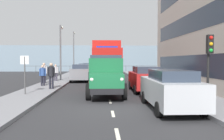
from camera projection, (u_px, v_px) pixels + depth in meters
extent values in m
plane|color=#2D2D30|center=(106.00, 83.00, 22.02)|extent=(80.00, 80.00, 0.00)
cube|color=gray|center=(155.00, 82.00, 22.24)|extent=(2.46, 40.21, 0.15)
cube|color=gray|center=(56.00, 82.00, 21.80)|extent=(2.46, 40.21, 0.15)
cube|color=silver|center=(117.00, 134.00, 6.69)|extent=(0.12, 1.10, 0.01)
cube|color=silver|center=(113.00, 114.00, 9.21)|extent=(0.12, 1.10, 0.01)
cube|color=silver|center=(110.00, 102.00, 11.91)|extent=(0.12, 1.10, 0.01)
cube|color=silver|center=(108.00, 94.00, 14.77)|extent=(0.12, 1.10, 0.01)
cube|color=silver|center=(107.00, 89.00, 17.02)|extent=(0.12, 1.10, 0.01)
cube|color=silver|center=(107.00, 86.00, 19.35)|extent=(0.12, 1.10, 0.01)
cube|color=silver|center=(106.00, 83.00, 21.95)|extent=(0.12, 1.10, 0.01)
cube|color=silver|center=(105.00, 80.00, 24.71)|extent=(0.12, 1.10, 0.01)
cube|color=silver|center=(105.00, 78.00, 27.64)|extent=(0.12, 1.10, 0.01)
cube|color=silver|center=(105.00, 77.00, 29.98)|extent=(0.12, 1.10, 0.01)
cube|color=silver|center=(104.00, 76.00, 32.24)|extent=(0.12, 1.10, 0.01)
cube|color=silver|center=(104.00, 75.00, 34.53)|extent=(0.12, 1.10, 0.01)
cube|color=silver|center=(104.00, 74.00, 36.80)|extent=(0.12, 1.10, 0.01)
cube|color=silver|center=(104.00, 73.00, 39.48)|extent=(0.12, 1.10, 0.01)
cube|color=#2D3847|center=(187.00, 65.00, 17.25)|extent=(0.08, 15.34, 1.40)
cube|color=#2D3847|center=(188.00, 24.00, 17.13)|extent=(0.08, 15.34, 1.40)
cube|color=gray|center=(103.00, 58.00, 44.97)|extent=(80.00, 0.80, 5.00)
cylinder|color=#4C5156|center=(180.00, 69.00, 42.12)|extent=(0.08, 0.08, 1.20)
cylinder|color=#4C5156|center=(170.00, 69.00, 42.03)|extent=(0.08, 0.08, 1.20)
cylinder|color=#4C5156|center=(159.00, 69.00, 41.93)|extent=(0.08, 0.08, 1.20)
cylinder|color=#4C5156|center=(148.00, 69.00, 41.84)|extent=(0.08, 0.08, 1.20)
cylinder|color=#4C5156|center=(137.00, 69.00, 41.75)|extent=(0.08, 0.08, 1.20)
cylinder|color=#4C5156|center=(126.00, 69.00, 41.65)|extent=(0.08, 0.08, 1.20)
cylinder|color=#4C5156|center=(115.00, 69.00, 41.56)|extent=(0.08, 0.08, 1.20)
cylinder|color=#4C5156|center=(104.00, 69.00, 41.46)|extent=(0.08, 0.08, 1.20)
cylinder|color=#4C5156|center=(92.00, 69.00, 41.37)|extent=(0.08, 0.08, 1.20)
cylinder|color=#4C5156|center=(81.00, 69.00, 41.27)|extent=(0.08, 0.08, 1.20)
cylinder|color=#4C5156|center=(70.00, 69.00, 41.18)|extent=(0.08, 0.08, 1.20)
cylinder|color=#4C5156|center=(59.00, 69.00, 41.08)|extent=(0.08, 0.08, 1.20)
cylinder|color=#4C5156|center=(47.00, 69.00, 40.99)|extent=(0.08, 0.08, 1.20)
cylinder|color=#4C5156|center=(36.00, 69.00, 40.89)|extent=(0.08, 0.08, 1.20)
cylinder|color=#4C5156|center=(24.00, 69.00, 40.80)|extent=(0.08, 0.08, 1.20)
cube|color=#4C5156|center=(104.00, 66.00, 41.44)|extent=(28.00, 0.08, 0.08)
cube|color=black|center=(106.00, 86.00, 14.04)|extent=(1.64, 5.60, 0.30)
cube|color=#196038|center=(106.00, 80.00, 12.17)|extent=(1.72, 1.90, 0.70)
cube|color=silver|center=(107.00, 82.00, 11.28)|extent=(1.16, 0.08, 0.56)
sphere|color=white|center=(122.00, 79.00, 11.31)|extent=(0.20, 0.20, 0.20)
sphere|color=white|center=(92.00, 79.00, 11.24)|extent=(0.20, 0.20, 0.20)
cube|color=#196038|center=(106.00, 68.00, 13.66)|extent=(1.93, 1.34, 1.15)
cube|color=#2D3847|center=(106.00, 60.00, 13.64)|extent=(1.78, 1.23, 0.56)
cube|color=#2D2319|center=(105.00, 80.00, 15.37)|extent=(2.10, 2.80, 0.16)
cube|color=black|center=(120.00, 75.00, 15.40)|extent=(0.08, 2.80, 0.56)
cube|color=black|center=(90.00, 75.00, 15.31)|extent=(0.08, 2.80, 0.56)
cylinder|color=black|center=(124.00, 92.00, 12.41)|extent=(0.24, 0.90, 0.90)
cylinder|color=black|center=(88.00, 92.00, 12.32)|extent=(0.24, 0.90, 0.90)
cylinder|color=black|center=(120.00, 85.00, 15.63)|extent=(0.24, 0.90, 0.90)
cylinder|color=black|center=(91.00, 85.00, 15.54)|extent=(0.24, 0.90, 0.90)
cube|color=red|center=(107.00, 64.00, 19.04)|extent=(2.40, 2.21, 2.60)
cube|color=#2D3847|center=(107.00, 57.00, 19.02)|extent=(2.20, 2.04, 0.80)
cube|color=#1933B2|center=(107.00, 47.00, 18.98)|extent=(1.75, 0.20, 0.16)
cube|color=red|center=(106.00, 58.00, 23.01)|extent=(2.50, 5.95, 3.00)
cube|color=black|center=(106.00, 75.00, 22.14)|extent=(2.00, 8.07, 0.36)
cylinder|color=black|center=(121.00, 80.00, 19.23)|extent=(0.28, 1.04, 1.04)
cylinder|color=black|center=(93.00, 80.00, 19.13)|extent=(0.28, 1.04, 1.04)
cylinder|color=black|center=(118.00, 77.00, 22.84)|extent=(0.28, 1.04, 1.04)
cylinder|color=black|center=(94.00, 77.00, 22.73)|extent=(0.28, 1.04, 1.04)
cylinder|color=black|center=(116.00, 75.00, 24.96)|extent=(0.28, 1.04, 1.04)
cylinder|color=black|center=(95.00, 75.00, 24.85)|extent=(0.28, 1.04, 1.04)
cube|color=#B7BABF|center=(170.00, 91.00, 10.02)|extent=(1.78, 4.57, 1.00)
cube|color=#2D3847|center=(171.00, 75.00, 9.79)|extent=(1.46, 2.51, 0.42)
cylinder|color=black|center=(144.00, 97.00, 11.41)|extent=(0.18, 0.60, 0.60)
cylinder|color=black|center=(178.00, 97.00, 11.49)|extent=(0.18, 0.60, 0.60)
cylinder|color=black|center=(159.00, 110.00, 8.58)|extent=(0.18, 0.60, 0.60)
cylinder|color=black|center=(203.00, 109.00, 8.66)|extent=(0.18, 0.60, 0.60)
cube|color=#B21E1E|center=(145.00, 80.00, 15.68)|extent=(1.77, 4.05, 1.00)
cube|color=#2D3847|center=(146.00, 70.00, 15.45)|extent=(1.45, 2.23, 0.42)
cylinder|color=black|center=(130.00, 85.00, 16.91)|extent=(0.18, 0.60, 0.60)
cylinder|color=black|center=(153.00, 85.00, 16.99)|extent=(0.18, 0.60, 0.60)
cylinder|color=black|center=(135.00, 90.00, 14.41)|extent=(0.18, 0.60, 0.60)
cylinder|color=black|center=(162.00, 90.00, 14.49)|extent=(0.18, 0.60, 0.60)
cube|color=slate|center=(81.00, 73.00, 23.50)|extent=(1.82, 4.60, 1.00)
cube|color=#2D3847|center=(81.00, 66.00, 23.67)|extent=(1.50, 2.53, 0.42)
cylinder|color=black|center=(89.00, 79.00, 22.14)|extent=(0.18, 0.60, 0.60)
cylinder|color=black|center=(71.00, 80.00, 22.06)|extent=(0.18, 0.60, 0.60)
cylinder|color=black|center=(90.00, 77.00, 24.99)|extent=(0.18, 0.60, 0.60)
cylinder|color=black|center=(74.00, 77.00, 24.91)|extent=(0.18, 0.60, 0.60)
cube|color=black|center=(85.00, 71.00, 29.86)|extent=(1.82, 4.45, 1.00)
cube|color=#2D3847|center=(85.00, 65.00, 30.03)|extent=(1.49, 2.45, 0.42)
cylinder|color=black|center=(92.00, 75.00, 28.54)|extent=(0.18, 0.60, 0.60)
cylinder|color=black|center=(77.00, 75.00, 28.46)|extent=(0.18, 0.60, 0.60)
cylinder|color=black|center=(92.00, 74.00, 31.30)|extent=(0.18, 0.60, 0.60)
cylinder|color=black|center=(80.00, 74.00, 31.21)|extent=(0.18, 0.60, 0.60)
cube|color=navy|center=(88.00, 69.00, 35.56)|extent=(1.75, 4.67, 1.00)
cube|color=#2D3847|center=(88.00, 64.00, 35.73)|extent=(1.43, 2.57, 0.42)
cylinder|color=black|center=(93.00, 73.00, 34.18)|extent=(0.18, 0.60, 0.60)
cylinder|color=black|center=(82.00, 73.00, 34.10)|extent=(0.18, 0.60, 0.60)
cylinder|color=black|center=(93.00, 72.00, 37.07)|extent=(0.18, 0.60, 0.60)
cylinder|color=black|center=(83.00, 72.00, 36.99)|extent=(0.18, 0.60, 0.60)
cylinder|color=black|center=(53.00, 83.00, 16.04)|extent=(0.14, 0.14, 0.87)
cylinder|color=black|center=(50.00, 83.00, 16.03)|extent=(0.14, 0.14, 0.87)
cylinder|color=black|center=(51.00, 71.00, 16.00)|extent=(0.34, 0.34, 0.69)
cylinder|color=black|center=(54.00, 72.00, 16.01)|extent=(0.09, 0.09, 0.64)
cylinder|color=black|center=(48.00, 72.00, 15.99)|extent=(0.09, 0.09, 0.64)
sphere|color=tan|center=(51.00, 65.00, 15.98)|extent=(0.24, 0.24, 0.24)
cylinder|color=black|center=(44.00, 81.00, 18.01)|extent=(0.14, 0.14, 0.78)
cylinder|color=black|center=(42.00, 81.00, 18.00)|extent=(0.14, 0.14, 0.78)
cylinder|color=#2D4C8C|center=(43.00, 72.00, 17.98)|extent=(0.34, 0.34, 0.62)
cylinder|color=#2D4C8C|center=(46.00, 72.00, 17.99)|extent=(0.09, 0.09, 0.57)
cylinder|color=#2D4C8C|center=(40.00, 72.00, 17.97)|extent=(0.09, 0.09, 0.57)
sphere|color=tan|center=(43.00, 66.00, 17.96)|extent=(0.21, 0.21, 0.21)
cylinder|color=black|center=(45.00, 78.00, 19.94)|extent=(0.14, 0.14, 0.86)
cylinder|color=black|center=(43.00, 78.00, 19.93)|extent=(0.14, 0.14, 0.86)
cylinder|color=silver|center=(44.00, 69.00, 19.91)|extent=(0.34, 0.34, 0.68)
cylinder|color=silver|center=(47.00, 70.00, 19.92)|extent=(0.09, 0.09, 0.62)
cylinder|color=silver|center=(41.00, 70.00, 19.90)|extent=(0.09, 0.09, 0.62)
sphere|color=tan|center=(44.00, 64.00, 19.89)|extent=(0.23, 0.23, 0.23)
cylinder|color=#383342|center=(57.00, 77.00, 22.29)|extent=(0.14, 0.14, 0.77)
cylinder|color=#383342|center=(55.00, 77.00, 22.29)|extent=(0.14, 0.14, 0.77)
cylinder|color=silver|center=(56.00, 70.00, 22.26)|extent=(0.34, 0.34, 0.61)
cylinder|color=silver|center=(58.00, 70.00, 22.27)|extent=(0.09, 0.09, 0.56)
cylinder|color=silver|center=(53.00, 70.00, 22.25)|extent=(0.09, 0.09, 0.56)
sphere|color=tan|center=(56.00, 65.00, 22.24)|extent=(0.21, 0.21, 0.21)
cylinder|color=black|center=(208.00, 68.00, 11.23)|extent=(0.12, 0.12, 3.20)
cube|color=black|center=(210.00, 44.00, 11.05)|extent=(0.28, 0.24, 0.90)
sphere|color=red|center=(211.00, 38.00, 10.92)|extent=(0.18, 0.18, 0.18)
sphere|color=orange|center=(211.00, 44.00, 10.93)|extent=(0.18, 0.18, 0.18)
sphere|color=green|center=(211.00, 50.00, 10.94)|extent=(0.18, 0.18, 0.18)
cylinder|color=#59595B|center=(60.00, 53.00, 23.21)|extent=(0.16, 0.16, 5.51)
cylinder|color=#59595B|center=(61.00, 27.00, 23.55)|extent=(0.10, 0.90, 0.10)
sphere|color=silver|center=(62.00, 28.00, 24.00)|extent=(0.32, 0.32, 0.32)
cylinder|color=#59595B|center=(74.00, 52.00, 35.67)|extent=(0.16, 0.16, 6.41)
cylinder|color=#59595B|center=(74.00, 33.00, 35.99)|extent=(0.10, 0.90, 0.10)
sphere|color=silver|center=(74.00, 33.00, 36.44)|extent=(0.32, 0.32, 0.32)
cylinder|color=#4C4C4C|center=(25.00, 75.00, 13.50)|extent=(0.07, 0.07, 2.20)
cube|color=silver|center=(25.00, 60.00, 13.46)|extent=(0.50, 0.04, 0.50)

